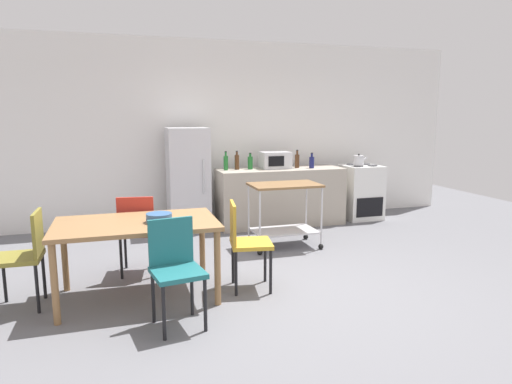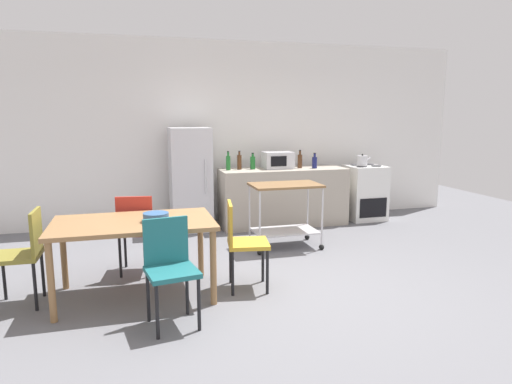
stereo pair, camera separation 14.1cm
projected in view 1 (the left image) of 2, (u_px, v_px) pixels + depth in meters
ground_plane at (285, 290)px, 4.56m from camera, size 12.00×12.00×0.00m
back_wall at (216, 133)px, 7.33m from camera, size 8.40×0.12×2.90m
kitchen_counter at (280, 197)px, 7.19m from camera, size 2.00×0.64×0.90m
dining_table at (137, 230)px, 4.26m from camera, size 1.50×0.90×0.75m
chair_mustard at (245, 239)px, 4.50m from camera, size 0.46×0.46×0.89m
chair_teal at (175, 265)px, 3.74m from camera, size 0.46×0.46×0.89m
chair_red at (137, 229)px, 4.90m from camera, size 0.45×0.45×0.89m
chair_olive at (25, 252)px, 4.07m from camera, size 0.41×0.41×0.89m
stove_oven at (361, 192)px, 7.63m from camera, size 0.60×0.61×0.92m
refrigerator at (188, 179)px, 6.81m from camera, size 0.60×0.63×1.55m
kitchen_cart at (285, 205)px, 5.94m from camera, size 0.91×0.57×0.85m
bottle_vinegar at (226, 162)px, 6.91m from camera, size 0.07×0.07×0.29m
bottle_soda at (237, 162)px, 6.99m from camera, size 0.07×0.07×0.29m
bottle_sesame_oil at (250, 162)px, 7.03m from camera, size 0.08×0.08×0.26m
microwave at (275, 160)px, 7.15m from camera, size 0.46×0.35×0.26m
bottle_hot_sauce at (297, 161)px, 7.21m from camera, size 0.07×0.07×0.29m
bottle_olive_oil at (312, 162)px, 7.18m from camera, size 0.08×0.08×0.25m
fruit_bowl at (159, 218)px, 4.23m from camera, size 0.24×0.24×0.08m
kettle at (359, 160)px, 7.41m from camera, size 0.24×0.17×0.19m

